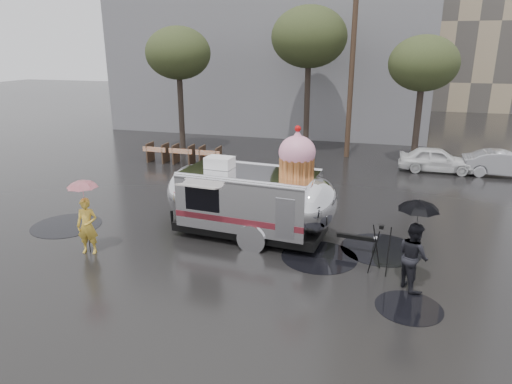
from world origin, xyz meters
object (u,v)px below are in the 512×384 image
(person_left, at_px, (87,226))
(person_right, at_px, (413,256))
(tripod, at_px, (380,246))
(airstream_trailer, at_px, (252,197))

(person_left, bearing_deg, person_right, -9.51)
(tripod, bearing_deg, person_right, -27.39)
(person_left, height_order, person_right, person_right)
(airstream_trailer, distance_m, tripod, 4.29)
(airstream_trailer, bearing_deg, tripod, -15.00)
(airstream_trailer, bearing_deg, person_left, -144.61)
(person_left, bearing_deg, airstream_trailer, 17.88)
(person_right, height_order, tripod, person_right)
(person_left, distance_m, person_right, 9.16)
(person_right, bearing_deg, person_left, 62.61)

